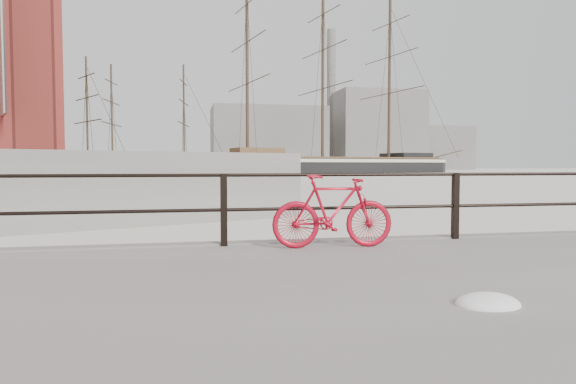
{
  "coord_description": "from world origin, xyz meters",
  "views": [
    {
      "loc": [
        -4.04,
        -7.24,
        1.47
      ],
      "look_at": [
        -2.26,
        1.5,
        1.0
      ],
      "focal_mm": 32.0,
      "sensor_mm": 36.0,
      "label": 1
    }
  ],
  "objects": [
    {
      "name": "smokestack",
      "position": [
        42.0,
        150.0,
        22.0
      ],
      "size": [
        2.8,
        2.8,
        44.0
      ],
      "primitive_type": "cylinder",
      "color": "gray",
      "rests_on": "ground"
    },
    {
      "name": "schooner_left",
      "position": [
        -22.43,
        69.69,
        0.0
      ],
      "size": [
        25.97,
        21.18,
        18.1
      ],
      "primitive_type": null,
      "rotation": [
        0.0,
        0.0,
        0.52
      ],
      "color": "white",
      "rests_on": "ground"
    },
    {
      "name": "industrial_east",
      "position": [
        78.0,
        150.0,
        7.0
      ],
      "size": [
        20.0,
        16.0,
        14.0
      ],
      "primitive_type": "cube",
      "color": "gray",
      "rests_on": "ground"
    },
    {
      "name": "ground",
      "position": [
        0.0,
        0.0,
        0.0
      ],
      "size": [
        400.0,
        400.0,
        0.0
      ],
      "primitive_type": "plane",
      "color": "white",
      "rests_on": "ground"
    },
    {
      "name": "guardrail",
      "position": [
        0.0,
        -0.15,
        0.85
      ],
      "size": [
        28.0,
        0.1,
        1.0
      ],
      "primitive_type": null,
      "color": "black",
      "rests_on": "promenade"
    },
    {
      "name": "industrial_west",
      "position": [
        20.0,
        140.0,
        9.0
      ],
      "size": [
        32.0,
        18.0,
        18.0
      ],
      "primitive_type": "cube",
      "color": "gray",
      "rests_on": "ground"
    },
    {
      "name": "schooner_mid",
      "position": [
        -9.68,
        80.78,
        0.0
      ],
      "size": [
        27.4,
        15.07,
        18.93
      ],
      "primitive_type": null,
      "rotation": [
        0.0,
        0.0,
        -0.16
      ],
      "color": "beige",
      "rests_on": "ground"
    },
    {
      "name": "bicycle",
      "position": [
        -2.07,
        -0.61,
        0.85
      ],
      "size": [
        1.65,
        0.35,
        0.99
      ],
      "primitive_type": "imported",
      "rotation": [
        0.0,
        0.0,
        -0.06
      ],
      "color": "#AE0B20",
      "rests_on": "promenade"
    },
    {
      "name": "industrial_mid",
      "position": [
        55.0,
        145.0,
        12.0
      ],
      "size": [
        26.0,
        20.0,
        24.0
      ],
      "primitive_type": "cube",
      "color": "gray",
      "rests_on": "ground"
    },
    {
      "name": "barque_black",
      "position": [
        22.01,
        87.46,
        0.0
      ],
      "size": [
        69.78,
        35.68,
        37.25
      ],
      "primitive_type": null,
      "rotation": [
        0.0,
        0.0,
        0.22
      ],
      "color": "black",
      "rests_on": "ground"
    }
  ]
}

